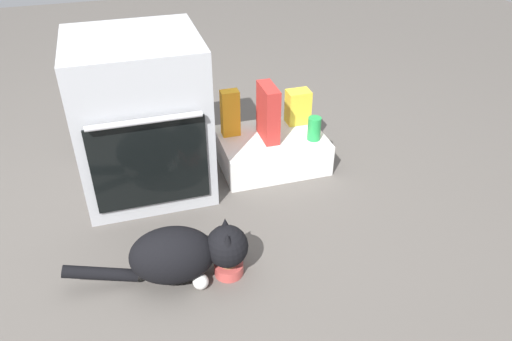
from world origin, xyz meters
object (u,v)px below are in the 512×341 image
pantry_cabinet (271,150)px  snack_bag (298,107)px  oven (141,117)px  cereal_box (268,113)px  juice_carton (230,113)px  food_bowl (229,267)px  soda_can (314,129)px  cat (183,254)px

pantry_cabinet → snack_bag: snack_bag is taller
oven → snack_bag: 0.82m
oven → cereal_box: (0.61, -0.01, -0.06)m
snack_bag → juice_carton: size_ratio=0.75×
pantry_cabinet → food_bowl: bearing=-119.9°
food_bowl → cereal_box: (0.38, 0.70, 0.28)m
food_bowl → juice_carton: juice_carton is taller
soda_can → juice_carton: bearing=156.4°
oven → juice_carton: bearing=9.9°
cat → food_bowl: bearing=0.0°
cat → cereal_box: size_ratio=2.48×
cat → cereal_box: 0.89m
oven → cat: (0.06, -0.69, -0.24)m
food_bowl → juice_carton: size_ratio=0.48×
food_bowl → juice_carton: (0.21, 0.79, 0.26)m
food_bowl → juice_carton: 0.86m
food_bowl → soda_can: (0.60, 0.62, 0.20)m
oven → soda_can: oven is taller
cereal_box → pantry_cabinet: bearing=18.4°
juice_carton → soda_can: bearing=-23.6°
cereal_box → juice_carton: bearing=153.0°
food_bowl → cat: size_ratio=0.17×
oven → soda_can: size_ratio=6.16×
pantry_cabinet → snack_bag: 0.27m
juice_carton → cat: bearing=-116.4°
cat → juice_carton: juice_carton is taller
juice_carton → oven: bearing=-170.1°
cereal_box → cat: bearing=-129.1°
cat → juice_carton: size_ratio=2.90×
pantry_cabinet → food_bowl: 0.82m
cereal_box → soda_can: cereal_box is taller
snack_bag → pantry_cabinet: bearing=-149.5°
food_bowl → soda_can: size_ratio=0.96×
food_bowl → cat: 0.19m
cat → soda_can: bearing=45.9°
cereal_box → snack_bag: cereal_box is taller
oven → juice_carton: (0.44, 0.08, -0.08)m
cat → snack_bag: size_ratio=3.87×
pantry_cabinet → cereal_box: cereal_box is taller
pantry_cabinet → food_bowl: (-0.41, -0.71, -0.05)m
oven → snack_bag: size_ratio=4.11×
oven → cereal_box: oven is taller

